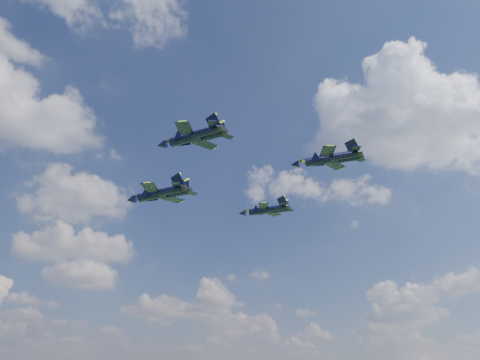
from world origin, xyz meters
name	(u,v)px	position (x,y,z in m)	size (l,w,h in m)	color
jet_lead	(151,195)	(-10.91, 25.55, 58.43)	(13.80, 17.25, 4.30)	black
jet_left	(184,139)	(-14.70, -3.47, 58.44)	(11.10, 13.88, 3.46)	black
jet_right	(259,211)	(14.72, 20.80, 57.45)	(11.33, 12.98, 3.33)	black
jet_slot	(319,160)	(11.86, -6.73, 58.96)	(12.23, 13.65, 3.54)	black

